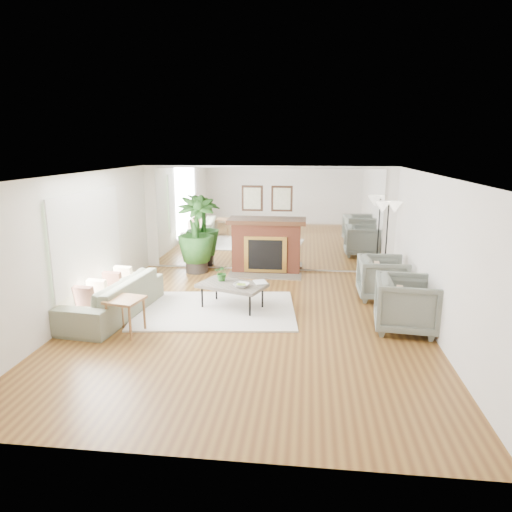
# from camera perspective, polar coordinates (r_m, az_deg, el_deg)

# --- Properties ---
(ground) EXTENTS (7.00, 7.00, 0.00)m
(ground) POSITION_cam_1_polar(r_m,az_deg,el_deg) (7.88, -0.96, -8.39)
(ground) COLOR brown
(ground) RESTS_ON ground
(wall_left) EXTENTS (0.02, 7.00, 2.50)m
(wall_left) POSITION_cam_1_polar(r_m,az_deg,el_deg) (8.42, -21.61, 0.99)
(wall_left) COLOR white
(wall_left) RESTS_ON ground
(wall_right) EXTENTS (0.02, 7.00, 2.50)m
(wall_right) POSITION_cam_1_polar(r_m,az_deg,el_deg) (7.71, 21.61, -0.11)
(wall_right) COLOR white
(wall_right) RESTS_ON ground
(wall_back) EXTENTS (6.00, 0.02, 2.50)m
(wall_back) POSITION_cam_1_polar(r_m,az_deg,el_deg) (10.91, 1.40, 4.62)
(wall_back) COLOR white
(wall_back) RESTS_ON ground
(mirror_panel) EXTENTS (5.40, 0.04, 2.40)m
(mirror_panel) POSITION_cam_1_polar(r_m,az_deg,el_deg) (10.89, 1.39, 4.61)
(mirror_panel) COLOR silver
(mirror_panel) RESTS_ON wall_back
(window_panel) EXTENTS (0.04, 2.40, 1.50)m
(window_panel) POSITION_cam_1_polar(r_m,az_deg,el_deg) (8.74, -20.28, 2.19)
(window_panel) COLOR #B2E09E
(window_panel) RESTS_ON wall_left
(fireplace) EXTENTS (1.85, 0.83, 2.05)m
(fireplace) POSITION_cam_1_polar(r_m,az_deg,el_deg) (10.79, 1.27, 1.34)
(fireplace) COLOR brown
(fireplace) RESTS_ON ground
(area_rug) EXTENTS (3.07, 2.35, 0.03)m
(area_rug) POSITION_cam_1_polar(r_m,az_deg,el_deg) (8.48, -5.03, -6.71)
(area_rug) COLOR silver
(area_rug) RESTS_ON ground
(coffee_table) EXTENTS (1.37, 1.08, 0.48)m
(coffee_table) POSITION_cam_1_polar(r_m,az_deg,el_deg) (8.42, -3.00, -3.76)
(coffee_table) COLOR #6B6254
(coffee_table) RESTS_ON ground
(sofa) EXTENTS (1.16, 2.41, 0.68)m
(sofa) POSITION_cam_1_polar(r_m,az_deg,el_deg) (8.52, -17.49, -4.90)
(sofa) COLOR gray
(sofa) RESTS_ON ground
(armchair_back) EXTENTS (0.93, 0.90, 0.84)m
(armchair_back) POSITION_cam_1_polar(r_m,az_deg,el_deg) (9.34, 15.54, -2.65)
(armchair_back) COLOR gray
(armchair_back) RESTS_ON ground
(armchair_front) EXTENTS (1.08, 1.05, 0.90)m
(armchair_front) POSITION_cam_1_polar(r_m,az_deg,el_deg) (7.84, 18.33, -5.74)
(armchair_front) COLOR gray
(armchair_front) RESTS_ON ground
(side_table) EXTENTS (0.61, 0.61, 0.59)m
(side_table) POSITION_cam_1_polar(r_m,az_deg,el_deg) (7.58, -16.04, -5.84)
(side_table) COLOR #9B653E
(side_table) RESTS_ON ground
(potted_ficus) EXTENTS (1.11, 1.11, 1.82)m
(potted_ficus) POSITION_cam_1_polar(r_m,az_deg,el_deg) (10.85, -7.53, 2.96)
(potted_ficus) COLOR black
(potted_ficus) RESTS_ON ground
(floor_lamp) EXTENTS (0.58, 0.32, 1.78)m
(floor_lamp) POSITION_cam_1_polar(r_m,az_deg,el_deg) (10.35, 16.20, 5.11)
(floor_lamp) COLOR black
(floor_lamp) RESTS_ON ground
(tabletop_plant) EXTENTS (0.29, 0.25, 0.31)m
(tabletop_plant) POSITION_cam_1_polar(r_m,az_deg,el_deg) (8.58, -4.24, -2.09)
(tabletop_plant) COLOR #316726
(tabletop_plant) RESTS_ON coffee_table
(fruit_bowl) EXTENTS (0.33, 0.33, 0.07)m
(fruit_bowl) POSITION_cam_1_polar(r_m,az_deg,el_deg) (8.21, -1.87, -3.66)
(fruit_bowl) COLOR #9B653E
(fruit_bowl) RESTS_ON coffee_table
(book) EXTENTS (0.32, 0.37, 0.02)m
(book) POSITION_cam_1_polar(r_m,az_deg,el_deg) (8.42, -0.18, -3.38)
(book) COLOR #9B653E
(book) RESTS_ON coffee_table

